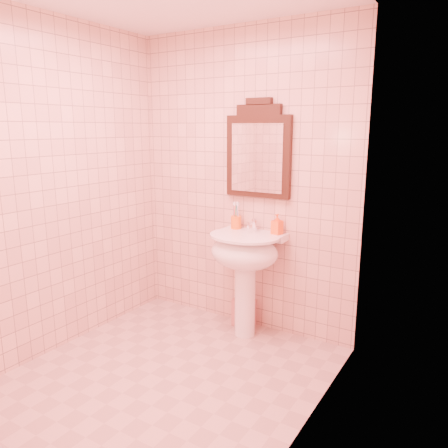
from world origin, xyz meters
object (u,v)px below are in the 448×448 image
Objects in this scene: soap_dispenser at (277,224)px; towel at (244,312)px; toothbrush_cup at (236,222)px; mirror at (258,152)px; pedestal_sink at (245,259)px.

towel is at bearing -171.59° from soap_dispenser.
toothbrush_cup reaches higher than soap_dispenser.
toothbrush_cup is (-0.17, -0.05, -0.59)m from mirror.
toothbrush_cup reaches higher than towel.
soap_dispenser is at bearing -3.04° from towel.
mirror reaches higher than pedestal_sink.
pedestal_sink is 0.87m from mirror.
toothbrush_cup reaches higher than pedestal_sink.
toothbrush_cup is (-0.17, 0.15, 0.26)m from pedestal_sink.
toothbrush_cup is 1.24× the size of soap_dispenser.
mirror is at bearing 90.00° from pedestal_sink.
pedestal_sink reaches higher than towel.
mirror is 1.39m from towel.
pedestal_sink is 1.10× the size of mirror.
towel is (-0.30, 0.02, -0.83)m from soap_dispenser.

